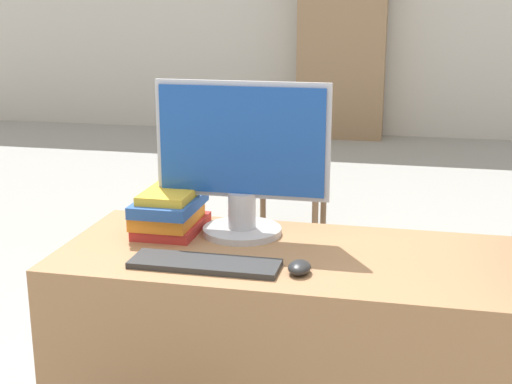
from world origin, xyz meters
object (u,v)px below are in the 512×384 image
at_px(mouse, 299,267).
at_px(book_stack, 169,212).
at_px(keyboard, 205,264).
at_px(monitor, 242,160).
at_px(far_chair, 290,168).

bearing_deg(mouse, book_stack, 150.10).
xyz_separation_m(mouse, book_stack, (-0.44, 0.25, 0.05)).
bearing_deg(keyboard, monitor, 83.65).
height_order(keyboard, book_stack, book_stack).
height_order(monitor, mouse, monitor).
height_order(monitor, keyboard, monitor).
bearing_deg(far_chair, monitor, -52.76).
height_order(keyboard, far_chair, far_chair).
bearing_deg(book_stack, monitor, 7.54).
distance_m(mouse, book_stack, 0.51).
xyz_separation_m(monitor, book_stack, (-0.22, -0.03, -0.17)).
distance_m(keyboard, book_stack, 0.32).
bearing_deg(far_chair, book_stack, -58.77).
relative_size(keyboard, mouse, 4.80).
bearing_deg(keyboard, mouse, 1.36).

